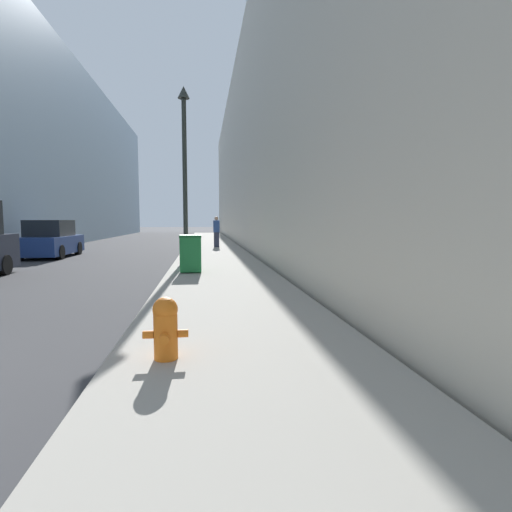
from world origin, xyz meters
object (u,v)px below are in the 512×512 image
(fire_hydrant, at_px, (166,327))
(lamppost, at_px, (185,161))
(trash_bin, at_px, (191,253))
(pedestrian_on_sidewalk, at_px, (216,232))
(parked_sedan_near, at_px, (50,240))

(fire_hydrant, height_order, lamppost, lamppost)
(fire_hydrant, xyz_separation_m, trash_bin, (0.04, 7.71, 0.21))
(fire_hydrant, relative_size, trash_bin, 0.63)
(fire_hydrant, distance_m, lamppost, 11.97)
(pedestrian_on_sidewalk, bearing_deg, trash_bin, -95.72)
(trash_bin, xyz_separation_m, parked_sedan_near, (-6.74, 7.51, 0.06))
(fire_hydrant, distance_m, trash_bin, 7.71)
(parked_sedan_near, xyz_separation_m, pedestrian_on_sidewalk, (7.89, 3.98, 0.27))
(fire_hydrant, bearing_deg, trash_bin, 89.67)
(lamppost, height_order, pedestrian_on_sidewalk, lamppost)
(parked_sedan_near, relative_size, pedestrian_on_sidewalk, 2.35)
(trash_bin, distance_m, parked_sedan_near, 10.09)
(fire_hydrant, height_order, pedestrian_on_sidewalk, pedestrian_on_sidewalk)
(pedestrian_on_sidewalk, bearing_deg, parked_sedan_near, -153.21)
(trash_bin, xyz_separation_m, pedestrian_on_sidewalk, (1.15, 11.49, 0.32))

